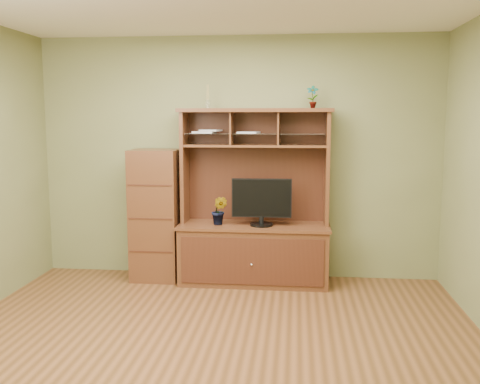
# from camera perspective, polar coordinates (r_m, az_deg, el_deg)

# --- Properties ---
(room) EXTENTS (4.54, 4.04, 2.74)m
(room) POSITION_cam_1_polar(r_m,az_deg,el_deg) (4.07, -3.33, 1.50)
(room) COLOR #4F3016
(room) RESTS_ON ground
(media_hutch) EXTENTS (1.66, 0.61, 1.90)m
(media_hutch) POSITION_cam_1_polar(r_m,az_deg,el_deg) (5.88, 1.51, -4.65)
(media_hutch) COLOR #4B2A15
(media_hutch) RESTS_ON room
(monitor) EXTENTS (0.64, 0.25, 0.51)m
(monitor) POSITION_cam_1_polar(r_m,az_deg,el_deg) (5.71, 2.32, -0.96)
(monitor) COLOR black
(monitor) RESTS_ON media_hutch
(orchid_plant) EXTENTS (0.20, 0.17, 0.31)m
(orchid_plant) POSITION_cam_1_polar(r_m,az_deg,el_deg) (5.78, -2.21, -1.99)
(orchid_plant) COLOR #2A561D
(orchid_plant) RESTS_ON media_hutch
(top_plant) EXTENTS (0.14, 0.10, 0.24)m
(top_plant) POSITION_cam_1_polar(r_m,az_deg,el_deg) (5.80, 7.75, 10.03)
(top_plant) COLOR #355C20
(top_plant) RESTS_ON media_hutch
(reed_diffuser) EXTENTS (0.05, 0.05, 0.26)m
(reed_diffuser) POSITION_cam_1_polar(r_m,az_deg,el_deg) (5.87, -3.45, 9.86)
(reed_diffuser) COLOR silver
(reed_diffuser) RESTS_ON media_hutch
(magazines) EXTENTS (0.74, 0.22, 0.04)m
(magazines) POSITION_cam_1_polar(r_m,az_deg,el_deg) (5.85, -2.09, 6.44)
(magazines) COLOR silver
(magazines) RESTS_ON media_hutch
(side_cabinet) EXTENTS (0.52, 0.47, 1.45)m
(side_cabinet) POSITION_cam_1_polar(r_m,az_deg,el_deg) (6.04, -8.94, -2.42)
(side_cabinet) COLOR #4B2A15
(side_cabinet) RESTS_ON room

